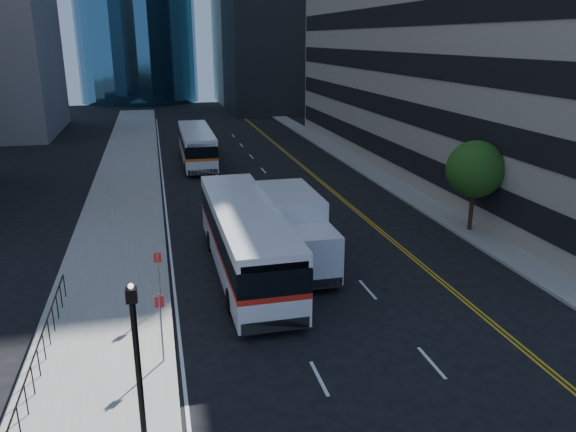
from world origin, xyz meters
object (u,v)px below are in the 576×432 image
at_px(box_truck, 295,229).
at_px(street_tree, 475,169).
at_px(lamp_post, 137,359).
at_px(bus_front, 245,237).
at_px(bus_rear, 197,145).

bearing_deg(box_truck, street_tree, 12.63).
bearing_deg(lamp_post, street_tree, 37.87).
bearing_deg(lamp_post, box_truck, 58.57).
xyz_separation_m(street_tree, bus_front, (-13.42, -2.96, -1.84)).
height_order(lamp_post, bus_rear, lamp_post).
bearing_deg(street_tree, lamp_post, -142.13).
distance_m(street_tree, lamp_post, 22.82).
xyz_separation_m(lamp_post, box_truck, (7.07, 11.56, -0.90)).
bearing_deg(bus_rear, lamp_post, -96.52).
relative_size(bus_front, box_truck, 1.77).
distance_m(street_tree, bus_rear, 26.03).
relative_size(street_tree, bus_rear, 0.43).
bearing_deg(bus_rear, box_truck, -83.31).
xyz_separation_m(street_tree, bus_rear, (-13.66, 22.07, -1.99)).
bearing_deg(bus_front, bus_rear, 90.13).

